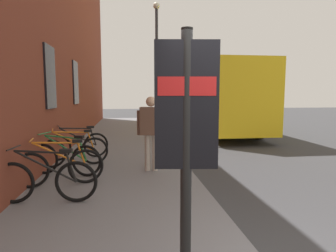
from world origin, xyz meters
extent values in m
plane|color=#38383A|center=(6.00, -1.00, 0.00)|extent=(60.00, 60.00, 0.00)
cube|color=slate|center=(8.00, 1.75, 0.06)|extent=(24.00, 3.50, 0.12)
cube|color=brown|center=(9.00, 3.80, 4.49)|extent=(22.00, 0.60, 8.98)
cube|color=black|center=(5.50, 3.48, 2.40)|extent=(0.90, 0.06, 1.60)
cube|color=black|center=(9.00, 3.48, 2.40)|extent=(0.90, 0.06, 1.60)
torus|color=black|center=(2.78, 3.45, 0.48)|extent=(0.11, 0.72, 0.72)
torus|color=black|center=(2.70, 2.40, 0.48)|extent=(0.11, 0.72, 0.72)
cylinder|color=black|center=(2.74, 2.90, 0.76)|extent=(0.11, 1.02, 0.58)
cylinder|color=black|center=(2.74, 2.97, 1.00)|extent=(0.10, 0.85, 0.09)
cylinder|color=black|center=(2.70, 2.47, 0.73)|extent=(0.05, 0.19, 0.51)
cube|color=black|center=(2.71, 2.55, 1.02)|extent=(0.11, 0.21, 0.06)
cylinder|color=black|center=(2.77, 3.40, 1.08)|extent=(0.48, 0.06, 0.02)
torus|color=black|center=(3.56, 3.43, 0.48)|extent=(0.18, 0.72, 0.72)
torus|color=black|center=(3.74, 2.39, 0.48)|extent=(0.18, 0.72, 0.72)
cylinder|color=orange|center=(3.66, 2.89, 0.76)|extent=(0.21, 1.01, 0.58)
cylinder|color=orange|center=(3.64, 2.96, 1.00)|extent=(0.18, 0.85, 0.09)
cylinder|color=orange|center=(3.73, 2.47, 0.73)|extent=(0.07, 0.19, 0.51)
cube|color=black|center=(3.72, 2.54, 1.02)|extent=(0.13, 0.21, 0.06)
cylinder|color=orange|center=(3.57, 3.38, 1.08)|extent=(0.48, 0.11, 0.02)
torus|color=black|center=(4.56, 3.46, 0.48)|extent=(0.28, 0.70, 0.72)
torus|color=black|center=(4.24, 2.46, 0.48)|extent=(0.28, 0.70, 0.72)
cylinder|color=#267F3F|center=(4.39, 2.93, 0.76)|extent=(0.35, 0.98, 0.58)
cylinder|color=#267F3F|center=(4.42, 3.00, 1.00)|extent=(0.30, 0.82, 0.09)
cylinder|color=#267F3F|center=(4.26, 2.53, 0.73)|extent=(0.09, 0.19, 0.51)
cube|color=black|center=(4.29, 2.60, 1.02)|extent=(0.16, 0.22, 0.06)
cylinder|color=#267F3F|center=(4.55, 3.41, 1.08)|extent=(0.46, 0.17, 0.02)
torus|color=black|center=(5.12, 3.43, 0.48)|extent=(0.23, 0.71, 0.72)
torus|color=black|center=(5.36, 2.41, 0.48)|extent=(0.23, 0.71, 0.72)
cylinder|color=orange|center=(5.24, 2.90, 0.76)|extent=(0.27, 1.00, 0.58)
cylinder|color=orange|center=(5.23, 2.97, 1.00)|extent=(0.23, 0.84, 0.09)
cylinder|color=orange|center=(5.34, 2.48, 0.73)|extent=(0.08, 0.19, 0.51)
cube|color=black|center=(5.33, 2.56, 1.02)|extent=(0.14, 0.22, 0.06)
cylinder|color=orange|center=(5.13, 3.38, 1.08)|extent=(0.47, 0.14, 0.02)
torus|color=black|center=(5.91, 3.46, 0.48)|extent=(0.28, 0.70, 0.72)
torus|color=black|center=(6.24, 2.47, 0.48)|extent=(0.28, 0.70, 0.72)
cylinder|color=black|center=(6.08, 2.94, 0.76)|extent=(0.35, 0.98, 0.58)
cylinder|color=black|center=(6.06, 3.01, 1.00)|extent=(0.30, 0.82, 0.09)
cylinder|color=black|center=(6.21, 2.54, 0.73)|extent=(0.09, 0.19, 0.51)
cube|color=black|center=(6.19, 2.61, 1.02)|extent=(0.16, 0.22, 0.06)
cylinder|color=black|center=(5.92, 3.42, 1.08)|extent=(0.46, 0.17, 0.02)
cylinder|color=black|center=(0.24, 0.99, 1.32)|extent=(0.10, 0.10, 2.40)
cube|color=black|center=(0.24, 0.99, 1.87)|extent=(0.15, 0.56, 1.10)
cube|color=red|center=(0.24, 0.99, 2.03)|extent=(0.15, 0.50, 0.16)
cube|color=yellow|center=(12.85, -3.00, 1.85)|extent=(10.52, 2.60, 3.00)
cube|color=black|center=(12.85, -3.00, 2.21)|extent=(10.31, 2.63, 0.90)
cylinder|color=black|center=(9.48, -4.17, 0.50)|extent=(1.00, 0.26, 1.00)
cylinder|color=black|center=(9.50, -1.77, 0.50)|extent=(1.00, 0.26, 1.00)
cylinder|color=black|center=(16.20, -4.23, 0.50)|extent=(1.00, 0.26, 1.00)
cylinder|color=black|center=(16.22, -1.83, 0.50)|extent=(1.00, 0.26, 1.00)
cylinder|color=#B2A599|center=(4.55, 1.06, 0.56)|extent=(0.13, 0.13, 0.88)
cylinder|color=#B2A599|center=(4.51, 0.88, 0.56)|extent=(0.13, 0.13, 0.88)
cube|color=brown|center=(4.53, 0.97, 1.33)|extent=(0.35, 0.55, 0.66)
sphere|color=#D8AD8C|center=(4.53, 0.97, 1.79)|extent=(0.24, 0.24, 0.24)
cylinder|color=brown|center=(4.58, 1.25, 1.29)|extent=(0.10, 0.10, 0.59)
cylinder|color=brown|center=(4.48, 0.69, 1.29)|extent=(0.10, 0.10, 0.59)
cylinder|color=#333338|center=(9.86, 0.30, 2.79)|extent=(0.12, 0.12, 5.35)
sphere|color=silver|center=(9.86, 0.30, 5.59)|extent=(0.28, 0.28, 0.28)
camera|label=1|loc=(-2.14, 1.49, 1.97)|focal=30.10mm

